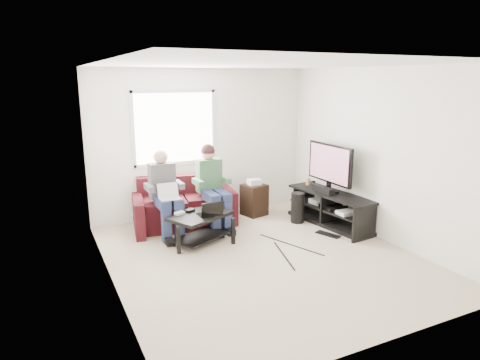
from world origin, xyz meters
The scene contains 26 objects.
floor centered at (0.00, 0.00, 0.00)m, with size 4.50×4.50×0.00m, color #C3B898.
ceiling centered at (0.00, 0.00, 2.60)m, with size 4.50×4.50×0.00m, color white.
wall_back centered at (0.00, 2.25, 1.30)m, with size 4.50×4.50×0.00m, color white.
wall_front centered at (0.00, -2.25, 1.30)m, with size 4.50×4.50×0.00m, color white.
wall_left centered at (-2.00, 0.00, 1.30)m, with size 4.50×4.50×0.00m, color white.
wall_right centered at (2.00, 0.00, 1.30)m, with size 4.50×4.50×0.00m, color white.
window centered at (-0.50, 2.23, 1.60)m, with size 1.48×0.04×1.28m.
sofa centered at (-0.53, 1.76, 0.30)m, with size 1.85×1.03×0.81m.
person_left centered at (-0.93, 1.47, 0.73)m, with size 0.40×0.70×1.33m.
person_right centered at (-0.13, 1.49, 0.79)m, with size 0.40×0.71×1.37m.
laptop_silver centered at (-0.93, 1.23, 0.70)m, with size 0.32×0.22×0.24m, color silver, non-canonical shape.
coffee_table centered at (-0.58, 0.86, 0.34)m, with size 1.06×0.89×0.46m.
laptop_black centered at (-0.46, 0.78, 0.58)m, with size 0.34×0.24×0.24m, color black, non-canonical shape.
controller_a centered at (-0.86, 0.98, 0.48)m, with size 0.14×0.09×0.04m, color silver.
controller_b centered at (-0.68, 1.04, 0.48)m, with size 0.14×0.09×0.04m, color black.
controller_c centered at (-0.28, 1.01, 0.48)m, with size 0.14×0.09×0.04m, color gray.
tv_stand centered at (1.72, 0.69, 0.25)m, with size 0.71×1.73×0.56m.
tv centered at (1.72, 0.79, 1.02)m, with size 0.12×1.10×0.81m.
soundbar centered at (1.60, 0.79, 0.61)m, with size 0.12×0.50×0.10m, color black.
drink_cup centered at (1.67, 1.32, 0.62)m, with size 0.08×0.08×0.12m, color #AD814A.
console_white centered at (1.72, 0.29, 0.32)m, with size 0.30×0.22×0.06m, color silver.
console_grey centered at (1.72, 0.99, 0.33)m, with size 0.34×0.26×0.08m, color gray.
console_black centered at (1.72, 0.64, 0.33)m, with size 0.38×0.30×0.07m, color black.
subwoofer centered at (1.27, 1.03, 0.26)m, with size 0.23×0.23×0.52m, color black.
keyboard_floor centered at (1.36, 0.29, 0.01)m, with size 0.13×0.40×0.02m, color black.
end_table centered at (0.79, 1.73, 0.30)m, with size 0.38×0.38×0.66m.
Camera 1 is at (-2.69, -4.86, 2.42)m, focal length 32.00 mm.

